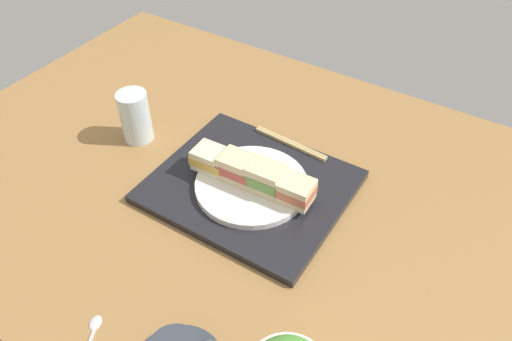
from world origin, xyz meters
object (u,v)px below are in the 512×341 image
Objects in this scene: sandwich_plate at (252,185)px; sandwich_nearmost at (295,190)px; drinking_glass at (137,116)px; chopsticks_pair at (291,143)px; sandwich_inner_near at (266,178)px; teaspoon at (93,332)px; sandwich_inner_far at (238,168)px; sandwich_farmost at (211,159)px.

sandwich_nearmost reaches higher than sandwich_plate.
sandwich_plate is 32.17cm from drinking_glass.
chopsticks_pair is at bearing -58.75° from sandwich_nearmost.
sandwich_inner_near is 0.73× the size of teaspoon.
chopsticks_pair is 56.27cm from teaspoon.
chopsticks_pair is at bearing -78.86° from sandwich_inner_near.
drinking_glass reaches higher than sandwich_inner_near.
sandwich_inner_near is 35.12cm from drinking_glass.
teaspoon is at bearing 87.98° from sandwich_inner_far.
sandwich_farmost is 22.56cm from drinking_glass.
sandwich_plate is at bearing 89.92° from chopsticks_pair.
sandwich_inner_far is at bearing 78.93° from chopsticks_pair.
sandwich_plate is 1.26× the size of chopsticks_pair.
sandwich_farmost is at bearing 3.17° from sandwich_inner_near.
drinking_glass reaches higher than sandwich_inner_far.
teaspoon is at bearing 83.48° from sandwich_plate.
sandwich_inner_near is (-3.16, -0.17, 3.51)cm from sandwich_plate.
sandwich_farmost is at bearing 3.17° from sandwich_inner_far.
sandwich_inner_near is 6.34cm from sandwich_inner_far.
sandwich_nearmost is 0.97× the size of sandwich_farmost.
sandwich_nearmost is 0.73× the size of teaspoon.
sandwich_inner_far is 28.83cm from drinking_glass.
sandwich_plate is at bearing 3.17° from sandwich_nearmost.
drinking_glass is (22.43, -2.36, 0.66)cm from sandwich_farmost.
sandwich_plate is at bearing 176.71° from drinking_glass.
chopsticks_pair is (3.14, -15.94, -3.84)cm from sandwich_inner_near.
sandwich_inner_near is 41.23cm from teaspoon.
sandwich_plate is 2.99× the size of sandwich_farmost.
sandwich_inner_near reaches higher than sandwich_farmost.
sandwich_inner_far is 0.98× the size of sandwich_farmost.
sandwich_farmost reaches higher than teaspoon.
chopsticks_pair is at bearing -101.07° from sandwich_inner_far.
sandwich_inner_near is 0.41× the size of chopsticks_pair.
sandwich_inner_far is at bearing -92.02° from teaspoon.
sandwich_farmost is at bearing 3.17° from sandwich_nearmost.
sandwich_inner_far reaches higher than sandwich_plate.
sandwich_plate is 9.98cm from sandwich_nearmost.
sandwich_inner_near reaches higher than chopsticks_pair.
drinking_glass is (28.75, -2.01, 0.23)cm from sandwich_inner_far.
sandwich_inner_far is at bearing 3.17° from sandwich_nearmost.
drinking_glass is at bearing -6.01° from sandwich_farmost.
chopsticks_pair reaches higher than teaspoon.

